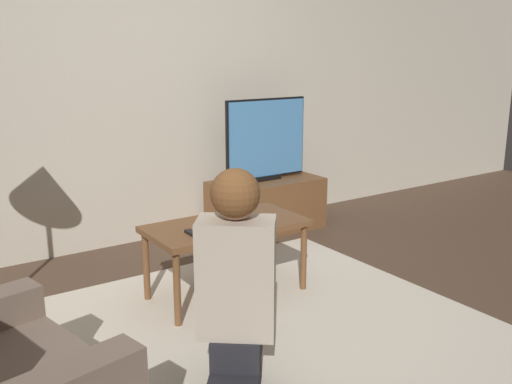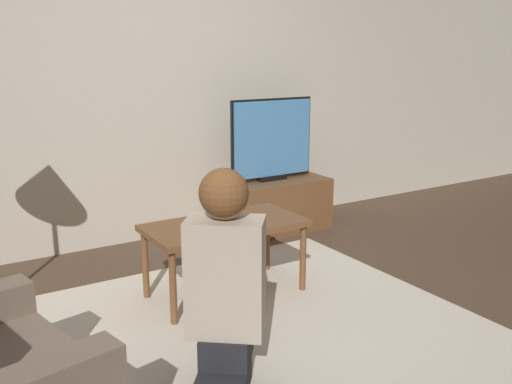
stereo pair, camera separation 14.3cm
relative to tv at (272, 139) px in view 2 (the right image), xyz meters
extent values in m
plane|color=brown|center=(-1.02, -1.58, -0.78)|extent=(10.00, 10.00, 0.00)
cube|color=beige|center=(-1.02, 0.35, 0.52)|extent=(10.00, 0.06, 2.60)
cube|color=beige|center=(-1.02, -1.58, -0.78)|extent=(2.23, 2.36, 0.02)
cube|color=brown|center=(0.00, 0.00, -0.56)|extent=(0.95, 0.48, 0.44)
cube|color=black|center=(0.00, 0.00, -0.33)|extent=(0.26, 0.08, 0.04)
cube|color=black|center=(0.00, 0.00, 0.01)|extent=(0.77, 0.03, 0.66)
cube|color=#4C8CC6|center=(0.00, 0.00, 0.01)|extent=(0.74, 0.04, 0.63)
cube|color=brown|center=(-1.00, -0.99, -0.32)|extent=(0.97, 0.50, 0.04)
cylinder|color=brown|center=(-1.44, -1.20, -0.56)|extent=(0.04, 0.04, 0.44)
cylinder|color=brown|center=(-0.55, -1.20, -0.56)|extent=(0.04, 0.04, 0.44)
cylinder|color=brown|center=(-1.44, -0.78, -0.56)|extent=(0.04, 0.04, 0.44)
cylinder|color=brown|center=(-0.55, -0.78, -0.56)|extent=(0.04, 0.04, 0.44)
cube|color=#232328|center=(-1.47, -1.86, -0.59)|extent=(0.32, 0.32, 0.14)
cube|color=#C1B29E|center=(-1.47, -1.86, -0.25)|extent=(0.39, 0.37, 0.53)
sphere|color=tan|center=(-1.47, -1.86, 0.12)|extent=(0.21, 0.21, 0.21)
sphere|color=brown|center=(-1.48, -1.87, 0.14)|extent=(0.21, 0.21, 0.21)
cube|color=black|center=(-1.24, -1.57, -0.22)|extent=(0.13, 0.11, 0.04)
cylinder|color=#C1B29E|center=(-1.23, -1.72, -0.22)|extent=(0.24, 0.28, 0.07)
cylinder|color=#C1B29E|center=(-1.39, -1.60, -0.22)|extent=(0.24, 0.28, 0.07)
cube|color=black|center=(-1.27, -1.09, -0.29)|extent=(0.04, 0.15, 0.02)
camera|label=1|loc=(-2.71, -3.84, 0.72)|focal=40.00mm
camera|label=2|loc=(-2.59, -3.92, 0.72)|focal=40.00mm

